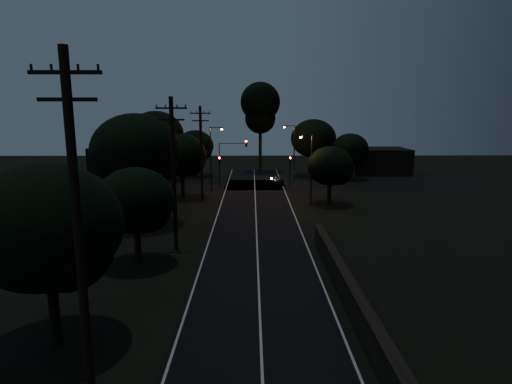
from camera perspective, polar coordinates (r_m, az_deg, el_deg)
name	(u,v)px	position (r m, az deg, el deg)	size (l,w,h in m)	color
ground	(262,368)	(18.37, 0.80, -22.42)	(160.00, 160.00, 0.00)	black
road_surface	(255,202)	(47.54, -0.08, -1.32)	(60.00, 70.00, 0.03)	black
retaining_wall	(426,317)	(22.18, 21.78, -15.20)	(6.93, 26.00, 1.60)	black
utility_pole_near	(78,231)	(14.97, -22.64, -4.84)	(2.20, 0.30, 12.00)	black
utility_pole_mid	(173,172)	(31.16, -10.95, 2.69)	(2.20, 0.30, 11.00)	black
utility_pole_far	(201,152)	(47.89, -7.32, 5.32)	(2.20, 0.30, 10.50)	black
tree_left_a	(50,230)	(19.77, -25.74, -4.60)	(6.32, 6.32, 8.00)	black
tree_left_b	(138,202)	(28.85, -15.49, -1.32)	(5.07, 5.07, 6.44)	black
tree_left_c	(139,153)	(38.64, -15.37, 4.98)	(7.77, 7.77, 9.82)	black
tree_left_d	(183,156)	(50.13, -9.67, 4.69)	(5.82, 5.82, 7.38)	black
tree_far_nw	(197,147)	(66.00, -7.93, 6.02)	(5.57, 5.57, 7.05)	black
tree_far_w	(158,136)	(62.72, -12.95, 7.34)	(7.80, 7.80, 9.94)	black
tree_far_ne	(315,139)	(66.06, 7.88, 6.95)	(6.88, 6.88, 8.70)	black
tree_far_e	(352,150)	(64.17, 12.62, 5.53)	(5.29, 5.29, 6.71)	black
tree_right_a	(332,167)	(46.44, 10.08, 3.29)	(4.93, 4.93, 6.27)	black
tall_pine	(260,107)	(70.35, 0.58, 11.22)	(6.38, 6.38, 14.50)	black
building_left	(128,161)	(70.58, -16.74, 4.04)	(10.00, 8.00, 4.40)	black
building_right	(378,161)	(71.77, 15.98, 4.03)	(9.00, 7.00, 4.00)	black
signal_left	(220,166)	(55.96, -4.89, 3.43)	(0.28, 0.35, 4.10)	black
signal_right	(290,166)	(56.02, 4.56, 3.45)	(0.28, 0.35, 4.10)	black
signal_mast	(232,155)	(55.69, -3.17, 4.98)	(3.70, 0.35, 6.25)	black
streetlight_a	(212,154)	(53.84, -5.83, 5.05)	(1.66, 0.26, 8.00)	black
streetlight_b	(293,150)	(59.86, 4.92, 5.66)	(1.66, 0.26, 8.00)	black
streetlight_c	(310,164)	(46.12, 7.20, 3.69)	(1.46, 0.26, 7.50)	black
car	(278,180)	(58.66, 2.95, 1.58)	(1.36, 3.39, 1.15)	black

